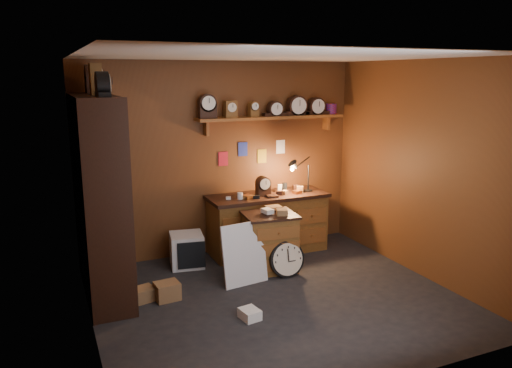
% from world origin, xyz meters
% --- Properties ---
extents(floor, '(4.00, 4.00, 0.00)m').
position_xyz_m(floor, '(0.00, 0.00, 0.00)').
color(floor, black).
rests_on(floor, ground).
extents(room_shell, '(4.02, 3.62, 2.71)m').
position_xyz_m(room_shell, '(0.04, 0.11, 1.72)').
color(room_shell, brown).
rests_on(room_shell, ground).
extents(shelving_unit, '(0.47, 1.60, 2.58)m').
position_xyz_m(shelving_unit, '(-1.79, 0.98, 1.25)').
color(shelving_unit, black).
rests_on(shelving_unit, ground).
extents(workbench, '(1.72, 0.66, 1.36)m').
position_xyz_m(workbench, '(0.57, 1.47, 0.47)').
color(workbench, brown).
rests_on(workbench, ground).
extents(low_cabinet, '(0.72, 0.62, 0.85)m').
position_xyz_m(low_cabinet, '(0.30, 0.83, 0.41)').
color(low_cabinet, brown).
rests_on(low_cabinet, ground).
extents(big_round_clock, '(0.47, 0.16, 0.47)m').
position_xyz_m(big_round_clock, '(0.40, 0.54, 0.23)').
color(big_round_clock, black).
rests_on(big_round_clock, ground).
extents(white_panel, '(0.60, 0.24, 0.77)m').
position_xyz_m(white_panel, '(-0.17, 0.56, 0.00)').
color(white_panel, silver).
rests_on(white_panel, ground).
extents(mini_fridge, '(0.49, 0.51, 0.44)m').
position_xyz_m(mini_fridge, '(-0.66, 1.39, 0.22)').
color(mini_fridge, silver).
rests_on(mini_fridge, ground).
extents(floor_box_a, '(0.29, 0.26, 0.15)m').
position_xyz_m(floor_box_a, '(-1.41, 0.56, 0.08)').
color(floor_box_a, brown).
rests_on(floor_box_a, ground).
extents(floor_box_b, '(0.21, 0.24, 0.11)m').
position_xyz_m(floor_box_b, '(-0.47, -0.32, 0.05)').
color(floor_box_b, white).
rests_on(floor_box_b, ground).
extents(floor_box_c, '(0.29, 0.25, 0.20)m').
position_xyz_m(floor_box_c, '(-1.15, 0.49, 0.10)').
color(floor_box_c, brown).
rests_on(floor_box_c, ground).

